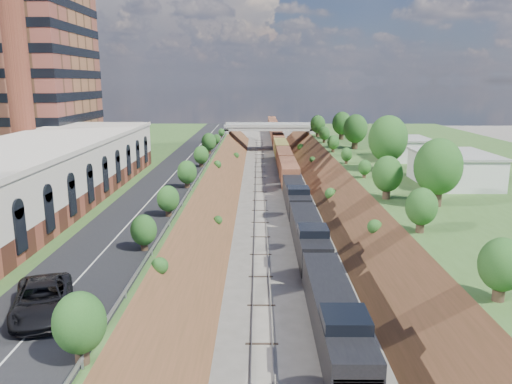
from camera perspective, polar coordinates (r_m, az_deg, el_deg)
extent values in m
cube|color=#3A5B25|center=(81.85, -21.34, 0.30)|extent=(44.00, 180.00, 5.00)
cube|color=#3A5B25|center=(84.12, 25.50, 0.24)|extent=(44.00, 180.00, 5.00)
cube|color=brown|center=(77.10, -5.80, -1.52)|extent=(10.00, 180.00, 10.00)
cube|color=brown|center=(77.91, 10.52, -1.52)|extent=(10.00, 180.00, 10.00)
cube|color=gray|center=(76.64, 0.46, -1.47)|extent=(1.58, 180.00, 0.18)
cube|color=gray|center=(76.84, 4.34, -1.47)|extent=(1.58, 180.00, 0.18)
cube|color=black|center=(76.64, -9.23, 2.16)|extent=(8.00, 180.00, 0.10)
cube|color=#99999E|center=(75.99, -6.19, 2.55)|extent=(0.06, 171.00, 0.30)
cube|color=brown|center=(59.43, -24.76, -0.83)|extent=(14.00, 62.00, 2.20)
cube|color=#BDB1A2|center=(58.82, -25.05, 2.25)|extent=(14.00, 62.00, 4.30)
cube|color=#BDB1A2|center=(58.49, -25.27, 4.56)|extent=(14.30, 62.30, 0.50)
cube|color=brown|center=(96.01, -26.23, 16.31)|extent=(22.00, 22.00, 44.00)
cylinder|color=brown|center=(78.02, -25.94, 16.01)|extent=(3.20, 3.20, 40.00)
cube|color=gray|center=(137.51, -3.35, 6.05)|extent=(1.50, 8.00, 6.20)
cube|color=gray|center=(137.99, 6.28, 6.02)|extent=(1.50, 8.00, 6.20)
cube|color=gray|center=(136.95, 1.48, 7.34)|extent=(24.00, 8.00, 1.00)
cube|color=gray|center=(132.90, 1.52, 7.53)|extent=(24.00, 0.30, 0.80)
cube|color=gray|center=(140.87, 1.45, 7.81)|extent=(24.00, 0.30, 0.80)
cube|color=silver|center=(72.35, 21.66, 2.39)|extent=(9.00, 12.00, 4.00)
cube|color=silver|center=(92.82, 16.51, 4.70)|extent=(8.00, 10.00, 3.60)
cylinder|color=#473323|center=(59.17, 19.88, -0.26)|extent=(1.30, 1.30, 2.62)
ellipsoid|color=#24541D|center=(58.60, 20.11, 2.75)|extent=(5.25, 5.25, 6.30)
cylinder|color=#473323|center=(37.83, -13.55, -8.01)|extent=(0.66, 0.66, 1.22)
ellipsoid|color=#24541D|center=(37.35, -13.67, -5.90)|extent=(2.45, 2.45, 2.94)
cube|color=black|center=(37.33, 8.90, -13.56)|extent=(2.98, 17.91, 2.88)
cube|color=black|center=(31.20, 11.01, -20.45)|extent=(2.75, 3.00, 1.80)
cube|color=silver|center=(30.67, 11.09, -18.88)|extent=(2.75, 3.00, 0.15)
cube|color=black|center=(32.62, 10.19, -14.20)|extent=(2.92, 3.10, 0.90)
cube|color=black|center=(54.80, 6.00, -4.85)|extent=(2.98, 17.91, 2.88)
cube|color=black|center=(72.99, 4.56, -0.41)|extent=(2.98, 17.91, 2.88)
cube|color=brown|center=(145.55, 2.44, 6.26)|extent=(2.98, 127.37, 3.58)
imported|color=black|center=(32.72, -23.24, -11.21)|extent=(5.21, 7.55, 1.92)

